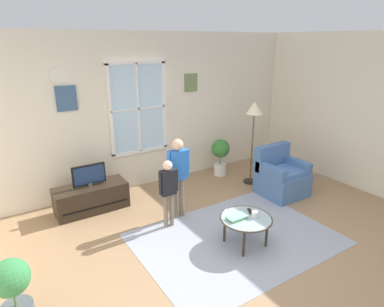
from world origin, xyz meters
The scene contains 15 objects.
ground_plane centered at (0.00, 0.00, -0.01)m, with size 6.85×5.91×0.02m, color #9E7A56.
back_wall centered at (-0.01, 2.71, 1.42)m, with size 6.25×0.17×2.83m.
area_rug centered at (0.09, 0.21, 0.00)m, with size 2.72×2.00×0.01m, color #999EAD.
tv_stand centered at (-1.37, 2.16, 0.22)m, with size 1.15×0.49×0.43m.
television centered at (-1.37, 2.16, 0.62)m, with size 0.53×0.08×0.36m.
armchair centered at (1.71, 0.92, 0.33)m, with size 0.76×0.74×0.87m.
coffee_table centered at (0.11, 0.05, 0.38)m, with size 0.71×0.71×0.41m.
book_stack centered at (-0.01, 0.10, 0.43)m, with size 0.28×0.15×0.04m.
cup centered at (0.22, 0.00, 0.45)m, with size 0.08×0.08×0.09m, color white.
remote_near_books centered at (0.27, 0.15, 0.42)m, with size 0.04×0.14×0.02m, color black.
person_blue_shirt centered at (-0.28, 1.19, 0.81)m, with size 0.39×0.18×1.29m.
person_black_shirt centered at (-0.54, 1.02, 0.66)m, with size 0.32×0.14×1.05m.
potted_plant_by_window centered at (1.34, 2.24, 0.46)m, with size 0.37×0.37×0.76m.
potted_plant_corner centered at (-2.67, 0.22, 0.42)m, with size 0.37×0.37×0.73m.
floor_lamp centered at (1.60, 1.60, 1.33)m, with size 0.32×0.32×1.60m.
Camera 1 is at (-2.61, -2.87, 2.67)m, focal length 31.01 mm.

